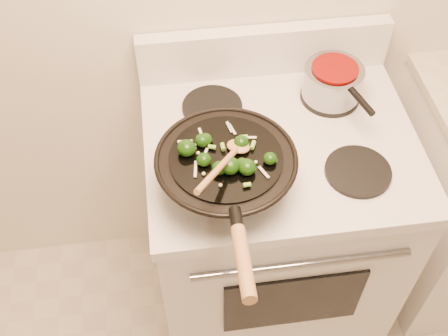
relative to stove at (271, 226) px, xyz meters
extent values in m
cube|color=white|center=(0.00, 0.00, -0.03)|extent=(0.76, 0.64, 0.88)
cube|color=white|center=(0.00, 0.00, 0.43)|extent=(0.78, 0.66, 0.04)
cube|color=white|center=(0.00, 0.30, 0.53)|extent=(0.78, 0.05, 0.16)
cylinder|color=gray|center=(0.00, -0.33, 0.31)|extent=(0.60, 0.02, 0.02)
cube|color=black|center=(0.00, -0.33, 0.08)|extent=(0.42, 0.01, 0.28)
cylinder|color=black|center=(-0.18, -0.15, 0.46)|extent=(0.18, 0.18, 0.01)
cylinder|color=black|center=(0.18, -0.15, 0.46)|extent=(0.18, 0.18, 0.01)
cylinder|color=black|center=(-0.18, 0.15, 0.46)|extent=(0.18, 0.18, 0.01)
cylinder|color=black|center=(0.18, 0.15, 0.46)|extent=(0.18, 0.18, 0.01)
torus|color=black|center=(-0.18, -0.15, 0.57)|extent=(0.36, 0.36, 0.01)
cylinder|color=black|center=(-0.18, -0.15, 0.57)|extent=(0.28, 0.28, 0.01)
cylinder|color=black|center=(-0.19, -0.36, 0.60)|extent=(0.03, 0.06, 0.04)
cylinder|color=#A97243|center=(-0.19, -0.48, 0.61)|extent=(0.04, 0.19, 0.06)
ellipsoid|color=black|center=(-0.08, -0.18, 0.59)|extent=(0.03, 0.03, 0.03)
cylinder|color=#47792B|center=(-0.07, -0.18, 0.58)|extent=(0.02, 0.01, 0.02)
ellipsoid|color=black|center=(-0.15, -0.20, 0.59)|extent=(0.04, 0.04, 0.03)
ellipsoid|color=black|center=(-0.28, -0.13, 0.59)|extent=(0.05, 0.05, 0.04)
ellipsoid|color=black|center=(-0.18, -0.20, 0.59)|extent=(0.05, 0.05, 0.04)
cylinder|color=#47792B|center=(-0.16, -0.20, 0.58)|extent=(0.02, 0.02, 0.01)
ellipsoid|color=black|center=(-0.14, -0.12, 0.59)|extent=(0.04, 0.04, 0.03)
ellipsoid|color=black|center=(-0.20, -0.20, 0.59)|extent=(0.04, 0.04, 0.03)
ellipsoid|color=black|center=(-0.23, -0.10, 0.59)|extent=(0.04, 0.04, 0.03)
cylinder|color=#47792B|center=(-0.22, -0.10, 0.58)|extent=(0.02, 0.02, 0.01)
ellipsoid|color=black|center=(-0.24, -0.17, 0.59)|extent=(0.04, 0.04, 0.03)
ellipsoid|color=black|center=(-0.14, -0.21, 0.59)|extent=(0.04, 0.04, 0.04)
ellipsoid|color=black|center=(-0.23, -0.10, 0.59)|extent=(0.04, 0.04, 0.03)
cylinder|color=#47792B|center=(-0.22, -0.10, 0.58)|extent=(0.02, 0.02, 0.02)
cube|color=#EEE5CF|center=(-0.24, -0.09, 0.58)|extent=(0.03, 0.04, 0.00)
cube|color=#EEE5CF|center=(-0.23, -0.14, 0.58)|extent=(0.02, 0.04, 0.00)
cube|color=#EEE5CF|center=(-0.24, -0.23, 0.58)|extent=(0.03, 0.05, 0.00)
cube|color=#EEE5CF|center=(-0.10, -0.22, 0.58)|extent=(0.02, 0.04, 0.00)
cube|color=#EEE5CF|center=(-0.11, -0.10, 0.58)|extent=(0.03, 0.01, 0.00)
cube|color=#EEE5CF|center=(-0.28, -0.09, 0.58)|extent=(0.04, 0.01, 0.00)
cube|color=#EEE5CF|center=(-0.26, -0.18, 0.58)|extent=(0.01, 0.05, 0.00)
cube|color=#EEE5CF|center=(-0.16, -0.06, 0.58)|extent=(0.01, 0.04, 0.00)
cube|color=#EEE5CF|center=(-0.23, -0.07, 0.58)|extent=(0.01, 0.05, 0.00)
cube|color=#EEE5CF|center=(-0.27, -0.11, 0.58)|extent=(0.04, 0.02, 0.00)
cube|color=#EEE5CF|center=(-0.15, -0.06, 0.58)|extent=(0.02, 0.04, 0.00)
cylinder|color=#74AC37|center=(-0.14, -0.25, 0.58)|extent=(0.03, 0.02, 0.02)
cylinder|color=#74AC37|center=(-0.18, -0.13, 0.58)|extent=(0.01, 0.02, 0.01)
cylinder|color=#74AC37|center=(-0.21, -0.12, 0.58)|extent=(0.02, 0.02, 0.02)
cylinder|color=#74AC37|center=(-0.11, -0.13, 0.58)|extent=(0.01, 0.02, 0.01)
cylinder|color=#74AC37|center=(-0.13, -0.12, 0.58)|extent=(0.02, 0.02, 0.01)
cylinder|color=#74AC37|center=(-0.13, -0.10, 0.58)|extent=(0.03, 0.03, 0.02)
cylinder|color=#74AC37|center=(-0.14, -0.19, 0.58)|extent=(0.01, 0.02, 0.02)
sphere|color=beige|center=(-0.21, -0.24, 0.58)|extent=(0.01, 0.01, 0.01)
sphere|color=beige|center=(-0.24, -0.20, 0.58)|extent=(0.01, 0.01, 0.01)
sphere|color=beige|center=(-0.11, -0.18, 0.58)|extent=(0.01, 0.01, 0.01)
sphere|color=beige|center=(-0.25, -0.13, 0.58)|extent=(0.01, 0.01, 0.01)
ellipsoid|color=#A97243|center=(-0.15, -0.13, 0.58)|extent=(0.07, 0.07, 0.02)
cylinder|color=#A97243|center=(-0.21, -0.24, 0.63)|extent=(0.13, 0.21, 0.11)
cylinder|color=gray|center=(0.18, 0.15, 0.51)|extent=(0.18, 0.18, 0.10)
cylinder|color=#620604|center=(0.18, 0.15, 0.56)|extent=(0.14, 0.14, 0.01)
cylinder|color=black|center=(0.22, 0.01, 0.56)|extent=(0.05, 0.11, 0.02)
camera|label=1|loc=(-0.31, -1.05, 1.63)|focal=45.00mm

